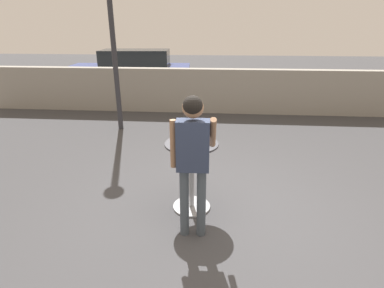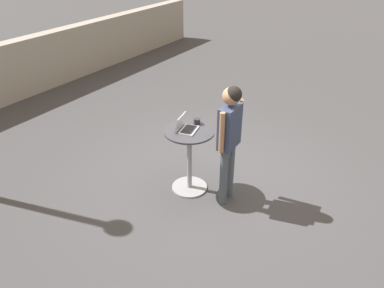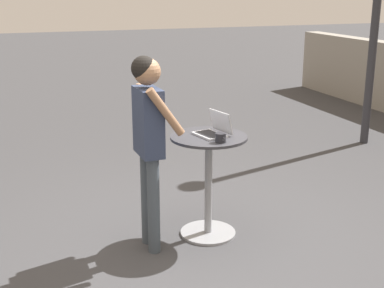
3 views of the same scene
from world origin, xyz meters
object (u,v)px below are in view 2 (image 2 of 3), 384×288
laptop (186,127)px  coffee_mug (197,121)px  cafe_table (189,154)px  standing_person (229,131)px

laptop → coffee_mug: (0.24, -0.03, -0.01)m
cafe_table → laptop: laptop is taller
laptop → standing_person: standing_person is taller
cafe_table → laptop: bearing=101.3°
laptop → coffee_mug: bearing=-7.7°
laptop → cafe_table: bearing=-78.7°
cafe_table → coffee_mug: 0.48m
cafe_table → standing_person: bearing=-83.8°
cafe_table → laptop: 0.43m
cafe_table → coffee_mug: bearing=4.8°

